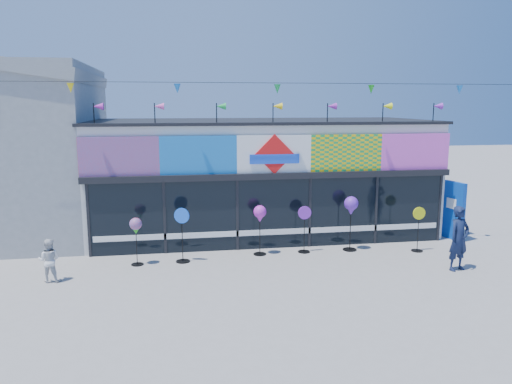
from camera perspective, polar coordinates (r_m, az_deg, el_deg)
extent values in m
plane|color=gray|center=(13.37, 4.95, -10.48)|extent=(80.00, 80.00, 0.00)
cube|color=silver|center=(18.58, 0.50, 1.77)|extent=(12.00, 5.00, 4.00)
cube|color=black|center=(16.26, 2.03, -2.49)|extent=(11.60, 0.12, 2.30)
cube|color=black|center=(16.00, 2.09, 1.86)|extent=(12.00, 0.30, 0.20)
cube|color=white|center=(16.37, 2.04, -4.56)|extent=(11.40, 0.10, 0.18)
cube|color=black|center=(18.40, 0.51, 8.10)|extent=(12.20, 5.20, 0.10)
cube|color=black|center=(16.17, -18.59, -3.09)|extent=(0.08, 0.14, 2.30)
cube|color=black|center=(15.95, -10.40, -2.90)|extent=(0.08, 0.14, 2.30)
cube|color=black|center=(16.06, -2.17, -2.65)|extent=(0.08, 0.14, 2.30)
cube|color=black|center=(16.53, 6.12, -2.34)|extent=(0.08, 0.14, 2.30)
cube|color=black|center=(17.27, 13.51, -2.02)|extent=(0.08, 0.14, 2.30)
cube|color=black|center=(18.28, 20.17, -1.70)|extent=(0.08, 0.14, 2.30)
cube|color=red|center=(15.71, -15.38, 3.92)|extent=(2.40, 0.08, 1.20)
cube|color=blue|center=(15.64, -6.59, 4.19)|extent=(2.40, 0.08, 1.20)
cube|color=white|center=(15.93, 2.09, 4.36)|extent=(2.40, 0.08, 1.20)
cube|color=yellow|center=(16.57, 10.28, 4.43)|extent=(2.40, 0.08, 1.20)
cube|color=#F050CD|center=(17.52, 17.72, 4.41)|extent=(2.40, 0.08, 1.20)
cube|color=red|center=(15.87, 2.13, 4.34)|extent=(1.27, 0.06, 1.27)
cube|color=blue|center=(15.87, 2.14, 3.79)|extent=(1.60, 0.05, 0.30)
cube|color=red|center=(16.06, -12.27, -3.58)|extent=(0.78, 0.03, 0.78)
cube|color=green|center=(15.96, -7.50, -2.08)|extent=(0.92, 0.03, 0.92)
cube|color=orange|center=(16.01, -2.71, -1.21)|extent=(0.78, 0.03, 0.78)
cube|color=#D2DB12|center=(16.33, 2.00, -2.99)|extent=(0.92, 0.03, 0.92)
cube|color=green|center=(16.59, 6.56, -1.95)|extent=(0.78, 0.03, 0.78)
cube|color=yellow|center=(16.97, 10.94, -1.17)|extent=(0.92, 0.03, 0.92)
cube|color=red|center=(17.56, 15.02, -2.37)|extent=(0.78, 0.03, 0.78)
cylinder|color=black|center=(15.95, -18.04, 8.38)|extent=(0.03, 0.03, 0.70)
cone|color=#B326AA|center=(15.93, -17.58, 9.31)|extent=(0.30, 0.22, 0.22)
cylinder|color=black|center=(15.78, -11.49, 8.66)|extent=(0.03, 0.03, 0.70)
cone|color=#DC49AB|center=(15.78, -11.01, 9.58)|extent=(0.30, 0.22, 0.22)
cylinder|color=black|center=(15.83, -4.53, 8.83)|extent=(0.03, 0.03, 0.70)
cone|color=green|center=(15.84, -4.03, 9.74)|extent=(0.30, 0.22, 0.22)
cylinder|color=black|center=(16.08, 1.95, 8.88)|extent=(0.03, 0.03, 0.70)
cone|color=yellow|center=(16.11, 2.46, 9.76)|extent=(0.30, 0.22, 0.22)
cylinder|color=black|center=(16.53, 8.16, 8.81)|extent=(0.03, 0.03, 0.70)
cone|color=purple|center=(16.57, 8.65, 9.67)|extent=(0.30, 0.22, 0.22)
cylinder|color=black|center=(17.19, 14.28, 8.65)|extent=(0.03, 0.03, 0.70)
cone|color=#ECFC15|center=(17.24, 14.75, 9.47)|extent=(0.30, 0.22, 0.22)
cylinder|color=black|center=(17.98, 19.61, 8.43)|extent=(0.03, 0.03, 0.70)
cone|color=purple|center=(18.05, 20.05, 9.20)|extent=(0.30, 0.22, 0.22)
cylinder|color=black|center=(15.45, 2.46, 12.35)|extent=(16.00, 0.01, 0.01)
cone|color=yellow|center=(15.39, -20.43, 11.08)|extent=(0.20, 0.20, 0.28)
cone|color=blue|center=(15.13, -8.98, 11.60)|extent=(0.20, 0.20, 0.28)
cone|color=green|center=(15.45, 2.45, 11.68)|extent=(0.20, 0.20, 0.28)
cone|color=green|center=(16.32, 13.03, 11.35)|extent=(0.20, 0.20, 0.28)
cone|color=blue|center=(17.67, 22.23, 10.75)|extent=(0.20, 0.20, 0.28)
cube|color=#0B41A8|center=(18.69, 21.61, -1.98)|extent=(0.34, 1.02, 2.03)
cube|color=white|center=(18.60, 21.44, -1.23)|extent=(0.13, 0.46, 0.35)
cylinder|color=black|center=(15.25, -13.40, -8.05)|extent=(0.36, 0.36, 0.03)
cylinder|color=black|center=(15.07, -13.49, -5.89)|extent=(0.02, 0.02, 1.17)
sphere|color=green|center=(14.92, -13.59, -3.56)|extent=(0.36, 0.36, 0.36)
cone|color=green|center=(14.97, -13.56, -4.40)|extent=(0.18, 0.18, 0.16)
cylinder|color=black|center=(15.27, -8.35, -7.84)|extent=(0.42, 0.42, 0.03)
cylinder|color=black|center=(15.07, -8.42, -5.30)|extent=(0.03, 0.03, 1.37)
cylinder|color=blue|center=(14.90, -8.49, -2.69)|extent=(0.45, 0.20, 0.46)
cylinder|color=black|center=(15.82, 0.44, -7.10)|extent=(0.40, 0.40, 0.03)
cylinder|color=black|center=(15.63, 0.44, -4.77)|extent=(0.02, 0.02, 1.30)
sphere|color=#BE28BD|center=(15.47, 0.45, -2.26)|extent=(0.40, 0.40, 0.40)
cone|color=#BE28BD|center=(15.52, 0.45, -3.16)|extent=(0.20, 0.20, 0.18)
cylinder|color=black|center=(16.13, 5.50, -6.80)|extent=(0.38, 0.38, 0.03)
cylinder|color=black|center=(15.96, 5.54, -4.62)|extent=(0.02, 0.02, 1.24)
cylinder|color=purple|center=(15.81, 5.58, -2.37)|extent=(0.42, 0.05, 0.42)
cylinder|color=black|center=(16.56, 10.65, -6.48)|extent=(0.45, 0.45, 0.03)
cylinder|color=black|center=(16.36, 10.73, -3.98)|extent=(0.03, 0.03, 1.46)
sphere|color=#6327B8|center=(16.19, 10.82, -1.28)|extent=(0.45, 0.45, 0.45)
cone|color=#6327B8|center=(16.25, 10.79, -2.25)|extent=(0.22, 0.22, 0.20)
cylinder|color=black|center=(16.98, 17.92, -6.40)|extent=(0.37, 0.37, 0.03)
cylinder|color=black|center=(16.82, 18.03, -4.39)|extent=(0.02, 0.02, 1.20)
cylinder|color=#D3DA12|center=(16.68, 18.14, -2.33)|extent=(0.41, 0.05, 0.41)
imported|color=#121C3A|center=(15.27, 22.19, -4.94)|extent=(0.78, 0.63, 1.85)
imported|color=silver|center=(14.42, -22.57, -7.22)|extent=(0.60, 0.39, 1.18)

